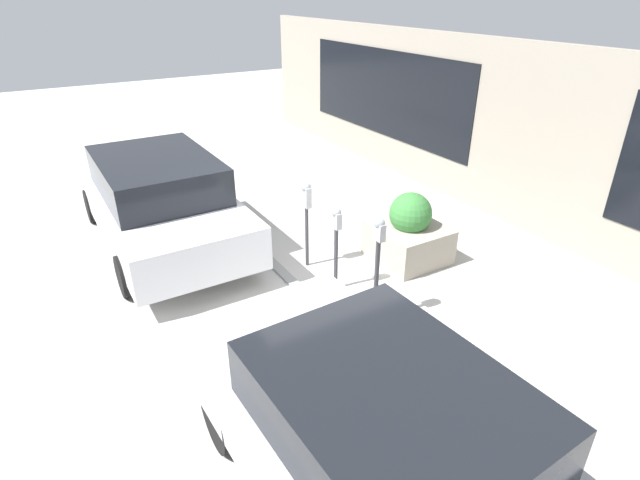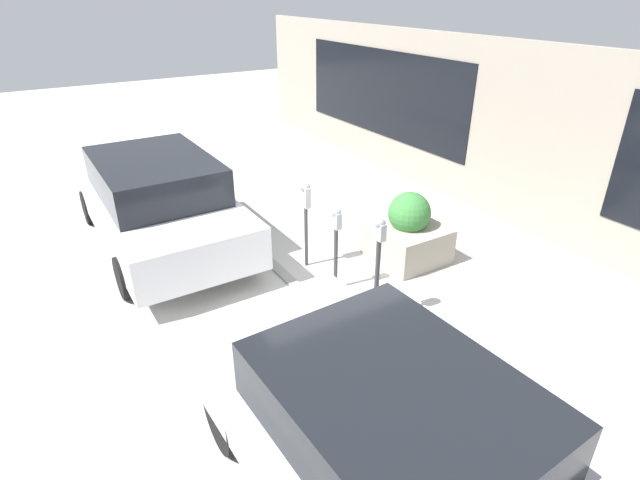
# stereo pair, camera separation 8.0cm
# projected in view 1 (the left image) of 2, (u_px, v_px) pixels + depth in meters

# --- Properties ---
(ground_plane) EXTENTS (40.00, 40.00, 0.00)m
(ground_plane) POSITION_uv_depth(u_px,v_px,m) (313.00, 297.00, 7.19)
(ground_plane) COLOR beige
(curb_strip) EXTENTS (19.00, 0.16, 0.04)m
(curb_strip) POSITION_uv_depth(u_px,v_px,m) (308.00, 297.00, 7.15)
(curb_strip) COLOR gray
(curb_strip) RESTS_ON ground_plane
(building_facade) EXTENTS (19.00, 0.17, 3.21)m
(building_facade) POSITION_uv_depth(u_px,v_px,m) (539.00, 143.00, 8.50)
(building_facade) COLOR #9E9384
(building_facade) RESTS_ON ground_plane
(parking_meter_nearest) EXTENTS (0.16, 0.14, 1.48)m
(parking_meter_nearest) POSITION_uv_depth(u_px,v_px,m) (378.00, 252.00, 6.27)
(parking_meter_nearest) COLOR #38383D
(parking_meter_nearest) RESTS_ON ground_plane
(parking_meter_second) EXTENTS (0.15, 0.13, 1.29)m
(parking_meter_second) POSITION_uv_depth(u_px,v_px,m) (336.00, 234.00, 7.00)
(parking_meter_second) COLOR #38383D
(parking_meter_second) RESTS_ON ground_plane
(parking_meter_middle) EXTENTS (0.17, 0.14, 1.40)m
(parking_meter_middle) POSITION_uv_depth(u_px,v_px,m) (306.00, 206.00, 7.54)
(parking_meter_middle) COLOR #38383D
(parking_meter_middle) RESTS_ON ground_plane
(planter_box) EXTENTS (1.13, 1.05, 1.14)m
(planter_box) POSITION_uv_depth(u_px,v_px,m) (409.00, 234.00, 8.01)
(planter_box) COLOR #A39989
(planter_box) RESTS_ON ground_plane
(parked_car_front) EXTENTS (4.10, 1.98, 1.49)m
(parked_car_front) POSITION_uv_depth(u_px,v_px,m) (376.00, 439.00, 3.96)
(parked_car_front) COLOR #B7B7BC
(parked_car_front) RESTS_ON ground_plane
(parked_car_middle) EXTENTS (4.77, 2.02, 1.57)m
(parked_car_middle) POSITION_uv_depth(u_px,v_px,m) (159.00, 199.00, 8.39)
(parked_car_middle) COLOR silver
(parked_car_middle) RESTS_ON ground_plane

